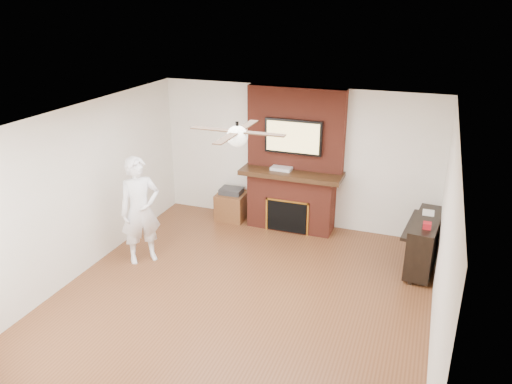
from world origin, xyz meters
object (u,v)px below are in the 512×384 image
(fireplace, at_px, (293,174))
(person, at_px, (140,210))
(piano, at_px, (424,242))
(side_table, at_px, (232,204))

(fireplace, relative_size, person, 1.47)
(fireplace, height_order, piano, fireplace)
(fireplace, bearing_deg, piano, -18.22)
(side_table, xyz_separation_m, piano, (3.45, -0.69, 0.16))
(fireplace, xyz_separation_m, piano, (2.30, -0.76, -0.56))
(person, relative_size, piano, 1.34)
(side_table, relative_size, piano, 0.47)
(person, bearing_deg, fireplace, 1.45)
(fireplace, bearing_deg, side_table, -176.66)
(piano, bearing_deg, person, -156.62)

